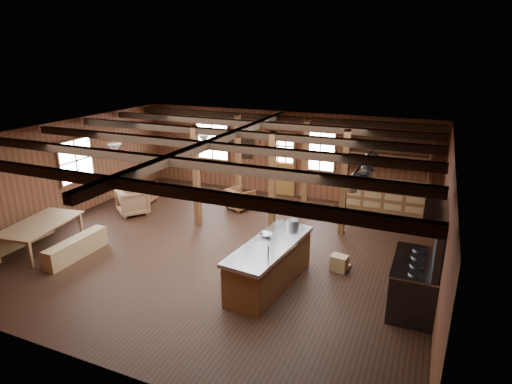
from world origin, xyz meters
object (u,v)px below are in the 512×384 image
commercial_range (418,277)px  dining_table (43,236)px  armchair_c (133,202)px  armchair_b (240,199)px  kitchen_island (270,264)px  armchair_a (144,193)px

commercial_range → dining_table: bearing=-173.7°
commercial_range → armchair_c: 8.29m
armchair_b → armchair_c: size_ratio=0.85×
dining_table → commercial_range: bearing=-91.8°
armchair_c → dining_table: bearing=118.0°
armchair_b → armchair_c: bearing=55.5°
kitchen_island → armchair_b: kitchen_island is taller
armchair_a → armchair_b: 3.17m
commercial_range → dining_table: (-8.55, -0.95, -0.30)m
armchair_c → armchair_b: bearing=-111.7°
dining_table → armchair_b: dining_table is taller
armchair_c → armchair_a: bearing=-32.7°
kitchen_island → armchair_a: kitchen_island is taller
commercial_range → armchair_b: bearing=146.7°
dining_table → armchair_a: 3.79m
kitchen_island → commercial_range: 2.87m
kitchen_island → armchair_b: (-2.48, 3.83, -0.15)m
armchair_a → armchair_c: bearing=99.7°
kitchen_island → armchair_c: bearing=163.4°
armchair_b → armchair_c: armchair_c is taller
armchair_a → kitchen_island: bearing=140.3°
commercial_range → armchair_c: bearing=167.0°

